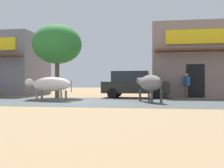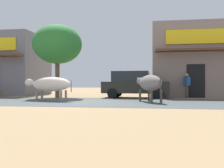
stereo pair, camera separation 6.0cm
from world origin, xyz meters
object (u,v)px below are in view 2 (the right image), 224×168
Objects in this scene: cow_near_brown at (50,84)px; pedestrian_by_shop at (187,84)px; parked_hatchback_car at (134,84)px; cow_far_dark at (149,83)px; roadside_tree at (57,45)px.

pedestrian_by_shop is at bearing 28.23° from cow_near_brown.
parked_hatchback_car reaches higher than cow_near_brown.
cow_far_dark reaches higher than cow_near_brown.
roadside_tree is at bearing -174.21° from pedestrian_by_shop.
cow_far_dark is 4.45m from pedestrian_by_shop.
cow_far_dark is at bearing 0.34° from cow_near_brown.
roadside_tree is 6.95m from cow_far_dark.
roadside_tree is 1.11× the size of parked_hatchback_car.
cow_near_brown is at bearing -151.77° from pedestrian_by_shop.
roadside_tree is 5.45m from parked_hatchback_car.
parked_hatchback_car is 1.62× the size of cow_far_dark.
cow_far_dark is at bearing -27.78° from roadside_tree.
parked_hatchback_car is at bearing 6.84° from roadside_tree.
parked_hatchback_car is (4.81, 0.58, -2.50)m from roadside_tree.
parked_hatchback_car is 3.73m from cow_far_dark.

